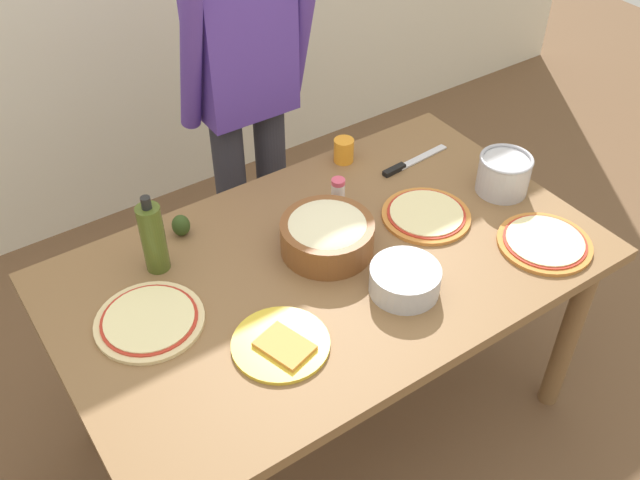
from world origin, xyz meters
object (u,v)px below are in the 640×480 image
object	(u,v)px
pizza_raw_on_board	(149,320)
chef_knife	(408,164)
steel_pot	(504,174)
cup_orange	(344,150)
dining_table	(329,284)
plate_with_slice	(281,344)
olive_oil_bottle	(153,238)
person_cook	(245,88)
pizza_cooked_on_tray	(545,242)
mixing_bowl_steel	(405,280)
pizza_second_cooked	(426,215)
avocado	(181,225)
salt_shaker	(338,193)
popcorn_bowl	(327,234)

from	to	relation	value
pizza_raw_on_board	chef_knife	xyz separation A→B (m)	(1.04, 0.18, -0.00)
steel_pot	cup_orange	world-z (taller)	steel_pot
dining_table	chef_knife	distance (m)	0.57
plate_with_slice	olive_oil_bottle	xyz separation A→B (m)	(-0.14, 0.46, 0.11)
person_cook	pizza_cooked_on_tray	distance (m)	1.15
mixing_bowl_steel	olive_oil_bottle	xyz separation A→B (m)	(-0.53, 0.48, 0.07)
olive_oil_bottle	pizza_cooked_on_tray	bearing A→B (deg)	-29.37
pizza_raw_on_board	pizza_second_cooked	xyz separation A→B (m)	(0.91, -0.08, -0.00)
person_cook	plate_with_slice	xyz separation A→B (m)	(-0.45, -0.95, -0.17)
mixing_bowl_steel	cup_orange	xyz separation A→B (m)	(0.23, 0.62, 0.00)
person_cook	avocado	xyz separation A→B (m)	(-0.46, -0.40, -0.14)
pizza_cooked_on_tray	salt_shaker	bearing A→B (deg)	128.95
dining_table	steel_pot	world-z (taller)	steel_pot
person_cook	salt_shaker	world-z (taller)	person_cook
plate_with_slice	salt_shaker	bearing A→B (deg)	40.77
cup_orange	chef_knife	xyz separation A→B (m)	(0.17, -0.15, -0.04)
mixing_bowl_steel	avocado	world-z (taller)	mixing_bowl_steel
dining_table	salt_shaker	bearing A→B (deg)	49.48
person_cook	mixing_bowl_steel	distance (m)	0.98
popcorn_bowl	steel_pot	world-z (taller)	steel_pot
salt_shaker	dining_table	bearing A→B (deg)	-130.52
mixing_bowl_steel	salt_shaker	xyz separation A→B (m)	(0.07, 0.42, 0.01)
pizza_cooked_on_tray	popcorn_bowl	size ratio (longest dim) A/B	1.02
salt_shaker	avocado	distance (m)	0.50
popcorn_bowl	olive_oil_bottle	bearing A→B (deg)	154.68
pizza_cooked_on_tray	plate_with_slice	size ratio (longest dim) A/B	1.10
popcorn_bowl	salt_shaker	distance (m)	0.21
pizza_second_cooked	chef_knife	bearing A→B (deg)	62.45
cup_orange	chef_knife	distance (m)	0.23
plate_with_slice	salt_shaker	xyz separation A→B (m)	(0.46, 0.40, 0.04)
chef_knife	pizza_raw_on_board	bearing A→B (deg)	-170.26
pizza_raw_on_board	cup_orange	bearing A→B (deg)	20.51
cup_orange	avocado	world-z (taller)	cup_orange
pizza_second_cooked	olive_oil_bottle	world-z (taller)	olive_oil_bottle
pizza_raw_on_board	person_cook	bearing A→B (deg)	44.40
popcorn_bowl	olive_oil_bottle	xyz separation A→B (m)	(-0.45, 0.21, 0.05)
pizza_second_cooked	olive_oil_bottle	distance (m)	0.85
dining_table	pizza_cooked_on_tray	world-z (taller)	pizza_cooked_on_tray
popcorn_bowl	salt_shaker	bearing A→B (deg)	45.93
person_cook	chef_knife	distance (m)	0.64
popcorn_bowl	pizza_cooked_on_tray	bearing A→B (deg)	-32.44
salt_shaker	cup_orange	bearing A→B (deg)	50.30
pizza_second_cooked	cup_orange	size ratio (longest dim) A/B	3.33
avocado	chef_knife	bearing A→B (deg)	-7.49
steel_pot	chef_knife	distance (m)	0.33
person_cook	pizza_second_cooked	distance (m)	0.81
pizza_raw_on_board	chef_knife	bearing A→B (deg)	9.74
person_cook	olive_oil_bottle	size ratio (longest dim) A/B	6.33
olive_oil_bottle	plate_with_slice	bearing A→B (deg)	-73.44
pizza_cooked_on_tray	olive_oil_bottle	xyz separation A→B (m)	(-1.01, 0.57, 0.10)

